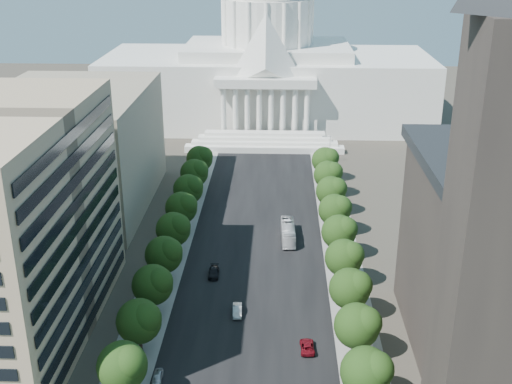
# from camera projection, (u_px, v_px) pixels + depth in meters

# --- Properties ---
(road_asphalt) EXTENTS (30.00, 260.00, 0.01)m
(road_asphalt) POSITION_uv_depth(u_px,v_px,m) (258.00, 222.00, 158.02)
(road_asphalt) COLOR black
(road_asphalt) RESTS_ON ground
(sidewalk_left) EXTENTS (8.00, 260.00, 0.02)m
(sidewalk_left) POSITION_uv_depth(u_px,v_px,m) (182.00, 221.00, 158.68)
(sidewalk_left) COLOR gray
(sidewalk_left) RESTS_ON ground
(sidewalk_right) EXTENTS (8.00, 260.00, 0.02)m
(sidewalk_right) POSITION_uv_depth(u_px,v_px,m) (336.00, 223.00, 157.35)
(sidewalk_right) COLOR gray
(sidewalk_right) RESTS_ON ground
(capitol) EXTENTS (120.00, 56.00, 73.00)m
(capitol) POSITION_uv_depth(u_px,v_px,m) (267.00, 68.00, 238.75)
(capitol) COLOR white
(capitol) RESTS_ON ground
(office_block_left_far) EXTENTS (38.00, 52.00, 30.00)m
(office_block_left_far) POSITION_uv_depth(u_px,v_px,m) (72.00, 150.00, 163.44)
(office_block_left_far) COLOR gray
(office_block_left_far) RESTS_ON ground
(tree_l_b) EXTENTS (7.79, 7.60, 9.97)m
(tree_l_b) POSITION_uv_depth(u_px,v_px,m) (124.00, 365.00, 94.78)
(tree_l_b) COLOR #33261C
(tree_l_b) RESTS_ON ground
(tree_l_c) EXTENTS (7.79, 7.60, 9.97)m
(tree_l_c) POSITION_uv_depth(u_px,v_px,m) (141.00, 320.00, 105.93)
(tree_l_c) COLOR #33261C
(tree_l_c) RESTS_ON ground
(tree_l_d) EXTENTS (7.79, 7.60, 9.97)m
(tree_l_d) POSITION_uv_depth(u_px,v_px,m) (154.00, 284.00, 117.07)
(tree_l_d) COLOR #33261C
(tree_l_d) RESTS_ON ground
(tree_l_e) EXTENTS (7.79, 7.60, 9.97)m
(tree_l_e) POSITION_uv_depth(u_px,v_px,m) (165.00, 254.00, 128.21)
(tree_l_e) COLOR #33261C
(tree_l_e) RESTS_ON ground
(tree_l_f) EXTENTS (7.79, 7.60, 9.97)m
(tree_l_f) POSITION_uv_depth(u_px,v_px,m) (175.00, 229.00, 139.36)
(tree_l_f) COLOR #33261C
(tree_l_f) RESTS_ON ground
(tree_l_g) EXTENTS (7.79, 7.60, 9.97)m
(tree_l_g) POSITION_uv_depth(u_px,v_px,m) (182.00, 207.00, 150.50)
(tree_l_g) COLOR #33261C
(tree_l_g) RESTS_ON ground
(tree_l_h) EXTENTS (7.79, 7.60, 9.97)m
(tree_l_h) POSITION_uv_depth(u_px,v_px,m) (189.00, 188.00, 161.64)
(tree_l_h) COLOR #33261C
(tree_l_h) RESTS_ON ground
(tree_l_i) EXTENTS (7.79, 7.60, 9.97)m
(tree_l_i) POSITION_uv_depth(u_px,v_px,m) (195.00, 172.00, 172.79)
(tree_l_i) COLOR #33261C
(tree_l_i) RESTS_ON ground
(tree_l_j) EXTENTS (7.79, 7.60, 9.97)m
(tree_l_j) POSITION_uv_depth(u_px,v_px,m) (201.00, 158.00, 183.93)
(tree_l_j) COLOR #33261C
(tree_l_j) RESTS_ON ground
(tree_r_b) EXTENTS (7.79, 7.60, 9.97)m
(tree_r_b) POSITION_uv_depth(u_px,v_px,m) (368.00, 371.00, 93.52)
(tree_r_b) COLOR #33261C
(tree_r_b) RESTS_ON ground
(tree_r_c) EXTENTS (7.79, 7.60, 9.97)m
(tree_r_c) POSITION_uv_depth(u_px,v_px,m) (359.00, 325.00, 104.66)
(tree_r_c) COLOR #33261C
(tree_r_c) RESTS_ON ground
(tree_r_d) EXTENTS (7.79, 7.60, 9.97)m
(tree_r_d) POSITION_uv_depth(u_px,v_px,m) (352.00, 288.00, 115.81)
(tree_r_d) COLOR #33261C
(tree_r_d) RESTS_ON ground
(tree_r_e) EXTENTS (7.79, 7.60, 9.97)m
(tree_r_e) POSITION_uv_depth(u_px,v_px,m) (346.00, 257.00, 126.95)
(tree_r_e) COLOR #33261C
(tree_r_e) RESTS_ON ground
(tree_r_f) EXTENTS (7.79, 7.60, 9.97)m
(tree_r_f) POSITION_uv_depth(u_px,v_px,m) (340.00, 231.00, 138.09)
(tree_r_f) COLOR #33261C
(tree_r_f) RESTS_ON ground
(tree_r_g) EXTENTS (7.79, 7.60, 9.97)m
(tree_r_g) POSITION_uv_depth(u_px,v_px,m) (336.00, 209.00, 149.24)
(tree_r_g) COLOR #33261C
(tree_r_g) RESTS_ON ground
(tree_r_h) EXTENTS (7.79, 7.60, 9.97)m
(tree_r_h) POSITION_uv_depth(u_px,v_px,m) (332.00, 190.00, 160.38)
(tree_r_h) COLOR #33261C
(tree_r_h) RESTS_ON ground
(tree_r_i) EXTENTS (7.79, 7.60, 9.97)m
(tree_r_i) POSITION_uv_depth(u_px,v_px,m) (329.00, 174.00, 171.53)
(tree_r_i) COLOR #33261C
(tree_r_i) RESTS_ON ground
(tree_r_j) EXTENTS (7.79, 7.60, 9.97)m
(tree_r_j) POSITION_uv_depth(u_px,v_px,m) (326.00, 160.00, 182.67)
(tree_r_j) COLOR #33261C
(tree_r_j) RESTS_ON ground
(streetlight_b) EXTENTS (2.61, 0.44, 9.00)m
(streetlight_b) POSITION_uv_depth(u_px,v_px,m) (369.00, 331.00, 104.09)
(streetlight_b) COLOR gray
(streetlight_b) RESTS_ON ground
(streetlight_c) EXTENTS (2.61, 0.44, 9.00)m
(streetlight_c) POSITION_uv_depth(u_px,v_px,m) (353.00, 259.00, 127.31)
(streetlight_c) COLOR gray
(streetlight_c) RESTS_ON ground
(streetlight_d) EXTENTS (2.61, 0.44, 9.00)m
(streetlight_d) POSITION_uv_depth(u_px,v_px,m) (342.00, 210.00, 150.53)
(streetlight_d) COLOR gray
(streetlight_d) RESTS_ON ground
(streetlight_e) EXTENTS (2.61, 0.44, 9.00)m
(streetlight_e) POSITION_uv_depth(u_px,v_px,m) (334.00, 173.00, 173.74)
(streetlight_e) COLOR gray
(streetlight_e) RESTS_ON ground
(streetlight_f) EXTENTS (2.61, 0.44, 9.00)m
(streetlight_f) POSITION_uv_depth(u_px,v_px,m) (328.00, 146.00, 196.96)
(streetlight_f) COLOR gray
(streetlight_f) RESTS_ON ground
(car_silver) EXTENTS (1.94, 4.86, 1.57)m
(car_silver) POSITION_uv_depth(u_px,v_px,m) (237.00, 311.00, 119.18)
(car_silver) COLOR #AEB1B6
(car_silver) RESTS_ON ground
(car_red) EXTENTS (2.55, 5.16, 1.41)m
(car_red) POSITION_uv_depth(u_px,v_px,m) (307.00, 346.00, 108.84)
(car_red) COLOR maroon
(car_red) RESTS_ON ground
(car_dark_b) EXTENTS (2.26, 5.26, 1.51)m
(car_dark_b) POSITION_uv_depth(u_px,v_px,m) (214.00, 272.00, 132.80)
(car_dark_b) COLOR black
(car_dark_b) RESTS_ON ground
(car_parked) EXTENTS (1.68, 3.98, 1.34)m
(car_parked) POSITION_uv_depth(u_px,v_px,m) (157.00, 377.00, 101.29)
(car_parked) COLOR #ABADB3
(car_parked) RESTS_ON ground
(city_bus) EXTENTS (3.41, 12.83, 3.55)m
(city_bus) POSITION_uv_depth(u_px,v_px,m) (288.00, 232.00, 148.59)
(city_bus) COLOR silver
(city_bus) RESTS_ON ground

